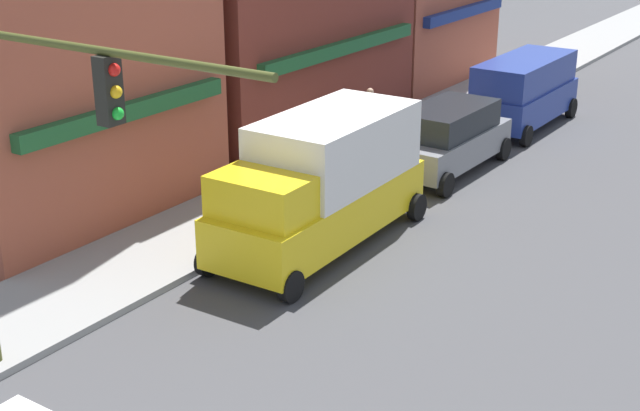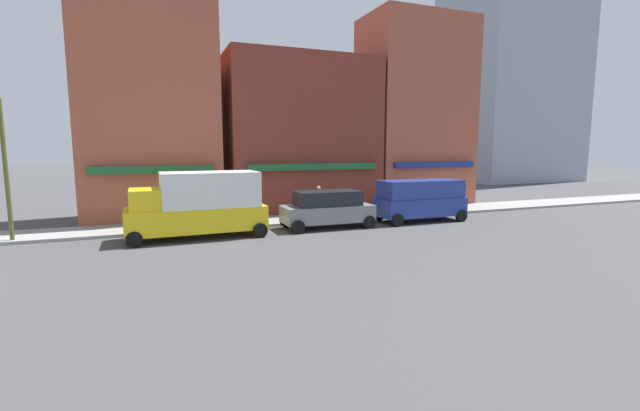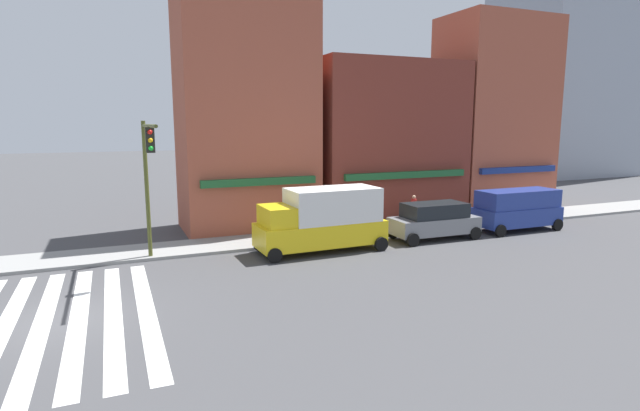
{
  "view_description": "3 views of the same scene",
  "coord_description": "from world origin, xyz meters",
  "px_view_note": "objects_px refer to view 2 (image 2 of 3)",
  "views": [
    {
      "loc": [
        -4.99,
        -5.97,
        8.32
      ],
      "look_at": [
        10.85,
        4.7,
        1.0
      ],
      "focal_mm": 50.0,
      "sensor_mm": 36.0,
      "label": 1
    },
    {
      "loc": [
        8.98,
        -15.57,
        4.13
      ],
      "look_at": [
        16.97,
        4.7,
        1.2
      ],
      "focal_mm": 24.0,
      "sensor_mm": 36.0,
      "label": 2
    },
    {
      "loc": [
        1.73,
        -16.81,
        6.11
      ],
      "look_at": [
        11.36,
        6.0,
        2.0
      ],
      "focal_mm": 28.0,
      "sensor_mm": 36.0,
      "label": 3
    }
  ],
  "objects_px": {
    "box_truck_yellow": "(199,204)",
    "suv_grey": "(327,208)",
    "van_blue": "(420,199)",
    "pedestrian_red_jacket": "(319,200)"
  },
  "relations": [
    {
      "from": "suv_grey",
      "to": "van_blue",
      "type": "relative_size",
      "value": 0.94
    },
    {
      "from": "suv_grey",
      "to": "van_blue",
      "type": "xyz_separation_m",
      "value": [
        5.7,
        -0.0,
        0.25
      ]
    },
    {
      "from": "box_truck_yellow",
      "to": "suv_grey",
      "type": "distance_m",
      "value": 6.47
    },
    {
      "from": "box_truck_yellow",
      "to": "van_blue",
      "type": "height_order",
      "value": "box_truck_yellow"
    },
    {
      "from": "van_blue",
      "to": "pedestrian_red_jacket",
      "type": "distance_m",
      "value": 5.85
    },
    {
      "from": "pedestrian_red_jacket",
      "to": "van_blue",
      "type": "bearing_deg",
      "value": 6.9
    },
    {
      "from": "suv_grey",
      "to": "van_blue",
      "type": "bearing_deg",
      "value": 1.06
    },
    {
      "from": "suv_grey",
      "to": "van_blue",
      "type": "height_order",
      "value": "van_blue"
    },
    {
      "from": "suv_grey",
      "to": "pedestrian_red_jacket",
      "type": "distance_m",
      "value": 3.09
    },
    {
      "from": "box_truck_yellow",
      "to": "van_blue",
      "type": "bearing_deg",
      "value": -1.22
    }
  ]
}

